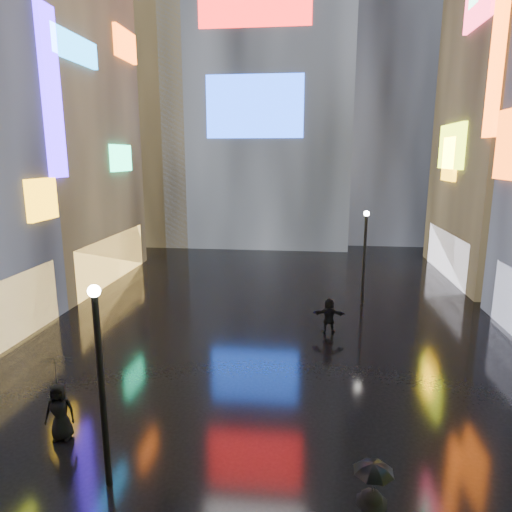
# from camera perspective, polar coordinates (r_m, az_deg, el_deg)

# --- Properties ---
(ground) EXTENTS (140.00, 140.00, 0.00)m
(ground) POSITION_cam_1_polar(r_m,az_deg,el_deg) (23.31, 2.29, -7.83)
(ground) COLOR black
(ground) RESTS_ON ground
(building_left_far) EXTENTS (10.28, 12.00, 22.00)m
(building_left_far) POSITION_cam_1_polar(r_m,az_deg,el_deg) (33.03, -26.72, 16.22)
(building_left_far) COLOR black
(building_left_far) RESTS_ON ground
(tower_main) EXTENTS (16.00, 14.20, 42.00)m
(tower_main) POSITION_cam_1_polar(r_m,az_deg,el_deg) (47.80, 0.96, 28.13)
(tower_main) COLOR black
(tower_main) RESTS_ON ground
(tower_flank_right) EXTENTS (12.00, 12.00, 34.00)m
(tower_flank_right) POSITION_cam_1_polar(r_m,az_deg,el_deg) (49.20, 16.42, 22.41)
(tower_flank_right) COLOR black
(tower_flank_right) RESTS_ON ground
(tower_flank_left) EXTENTS (10.00, 10.00, 26.00)m
(tower_flank_left) POSITION_cam_1_polar(r_m,az_deg,el_deg) (46.77, -13.60, 18.15)
(tower_flank_left) COLOR black
(tower_flank_left) RESTS_ON ground
(lamp_near) EXTENTS (0.30, 0.30, 5.20)m
(lamp_near) POSITION_cam_1_polar(r_m,az_deg,el_deg) (11.79, -18.83, -14.02)
(lamp_near) COLOR black
(lamp_near) RESTS_ON ground
(lamp_far) EXTENTS (0.30, 0.30, 5.20)m
(lamp_far) POSITION_cam_1_polar(r_m,az_deg,el_deg) (25.46, 13.42, 0.48)
(lamp_far) COLOR black
(lamp_far) RESTS_ON ground
(pedestrian_4) EXTENTS (0.93, 0.69, 1.72)m
(pedestrian_4) POSITION_cam_1_polar(r_m,az_deg,el_deg) (14.98, -23.31, -17.42)
(pedestrian_4) COLOR black
(pedestrian_4) RESTS_ON ground
(pedestrian_5) EXTENTS (1.51, 0.49, 1.63)m
(pedestrian_5) POSITION_cam_1_polar(r_m,az_deg,el_deg) (21.58, 9.11, -7.37)
(pedestrian_5) COLOR black
(pedestrian_5) RESTS_ON ground
(umbrella_1) EXTENTS (1.06, 1.06, 0.66)m
(umbrella_1) POSITION_cam_1_polar(r_m,az_deg,el_deg) (9.96, 14.42, -25.20)
(umbrella_1) COLOR black
(umbrella_1) RESTS_ON pedestrian_2
(umbrella_2) EXTENTS (1.26, 1.26, 0.81)m
(umbrella_2) POSITION_cam_1_polar(r_m,az_deg,el_deg) (14.41, -23.75, -13.02)
(umbrella_2) COLOR black
(umbrella_2) RESTS_ON pedestrian_4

